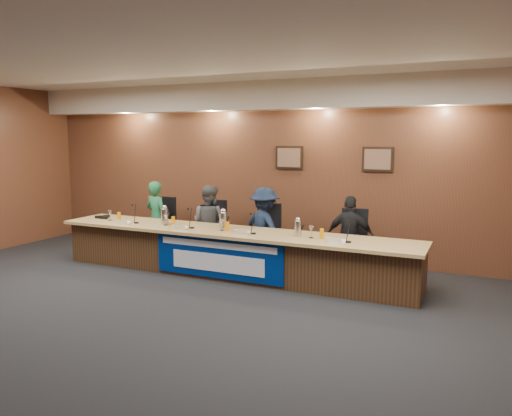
{
  "coord_description": "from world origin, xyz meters",
  "views": [
    {
      "loc": [
        3.7,
        -4.56,
        2.24
      ],
      "look_at": [
        0.32,
        2.7,
        1.08
      ],
      "focal_mm": 35.0,
      "sensor_mm": 36.0,
      "label": 1
    }
  ],
  "objects_px": {
    "dais_body": "(230,254)",
    "office_chair_a": "(160,229)",
    "speakerphone": "(104,217)",
    "carafe_left": "(165,217)",
    "banner": "(218,258)",
    "panelist_d": "(350,237)",
    "office_chair_d": "(352,247)",
    "office_chair_c": "(267,239)",
    "panelist_c": "(264,228)",
    "carafe_right": "(298,229)",
    "panelist_a": "(157,218)",
    "office_chair_b": "(212,234)",
    "panelist_b": "(209,223)",
    "carafe_mid": "(223,221)"
  },
  "relations": [
    {
      "from": "dais_body",
      "to": "office_chair_a",
      "type": "height_order",
      "value": "dais_body"
    },
    {
      "from": "speakerphone",
      "to": "carafe_left",
      "type": "bearing_deg",
      "value": -1.87
    },
    {
      "from": "banner",
      "to": "panelist_d",
      "type": "relative_size",
      "value": 1.67
    },
    {
      "from": "banner",
      "to": "office_chair_d",
      "type": "xyz_separation_m",
      "value": [
        1.79,
        1.18,
        0.1
      ]
    },
    {
      "from": "banner",
      "to": "panelist_d",
      "type": "bearing_deg",
      "value": 31.11
    },
    {
      "from": "panelist_d",
      "to": "speakerphone",
      "type": "distance_m",
      "value": 4.46
    },
    {
      "from": "office_chair_c",
      "to": "office_chair_d",
      "type": "distance_m",
      "value": 1.48
    },
    {
      "from": "panelist_c",
      "to": "carafe_right",
      "type": "height_order",
      "value": "panelist_c"
    },
    {
      "from": "dais_body",
      "to": "banner",
      "type": "relative_size",
      "value": 2.73
    },
    {
      "from": "panelist_a",
      "to": "panelist_c",
      "type": "height_order",
      "value": "panelist_a"
    },
    {
      "from": "banner",
      "to": "office_chair_d",
      "type": "distance_m",
      "value": 2.15
    },
    {
      "from": "banner",
      "to": "carafe_right",
      "type": "xyz_separation_m",
      "value": [
        1.18,
        0.37,
        0.49
      ]
    },
    {
      "from": "office_chair_b",
      "to": "panelist_a",
      "type": "bearing_deg",
      "value": 174.19
    },
    {
      "from": "office_chair_b",
      "to": "panelist_c",
      "type": "bearing_deg",
      "value": -16.07
    },
    {
      "from": "dais_body",
      "to": "office_chair_a",
      "type": "relative_size",
      "value": 12.5
    },
    {
      "from": "office_chair_a",
      "to": "office_chair_c",
      "type": "relative_size",
      "value": 1.0
    },
    {
      "from": "panelist_b",
      "to": "office_chair_b",
      "type": "height_order",
      "value": "panelist_b"
    },
    {
      "from": "panelist_d",
      "to": "carafe_mid",
      "type": "relative_size",
      "value": 5.02
    },
    {
      "from": "dais_body",
      "to": "office_chair_b",
      "type": "height_order",
      "value": "dais_body"
    },
    {
      "from": "panelist_a",
      "to": "office_chair_c",
      "type": "xyz_separation_m",
      "value": [
        2.23,
        0.1,
        -0.22
      ]
    },
    {
      "from": "carafe_right",
      "to": "panelist_b",
      "type": "bearing_deg",
      "value": 159.94
    },
    {
      "from": "office_chair_a",
      "to": "carafe_right",
      "type": "relative_size",
      "value": 2.06
    },
    {
      "from": "banner",
      "to": "panelist_d",
      "type": "height_order",
      "value": "panelist_d"
    },
    {
      "from": "carafe_right",
      "to": "speakerphone",
      "type": "bearing_deg",
      "value": 179.18
    },
    {
      "from": "banner",
      "to": "panelist_d",
      "type": "distance_m",
      "value": 2.11
    },
    {
      "from": "panelist_c",
      "to": "speakerphone",
      "type": "bearing_deg",
      "value": 36.13
    },
    {
      "from": "carafe_left",
      "to": "dais_body",
      "type": "bearing_deg",
      "value": 1.71
    },
    {
      "from": "carafe_mid",
      "to": "panelist_d",
      "type": "bearing_deg",
      "value": 17.94
    },
    {
      "from": "panelist_b",
      "to": "office_chair_c",
      "type": "relative_size",
      "value": 2.87
    },
    {
      "from": "banner",
      "to": "office_chair_b",
      "type": "xyz_separation_m",
      "value": [
        -0.77,
        1.18,
        0.1
      ]
    },
    {
      "from": "banner",
      "to": "panelist_a",
      "type": "distance_m",
      "value": 2.23
    },
    {
      "from": "panelist_b",
      "to": "office_chair_c",
      "type": "xyz_separation_m",
      "value": [
        1.08,
        0.1,
        -0.21
      ]
    },
    {
      "from": "panelist_d",
      "to": "carafe_left",
      "type": "distance_m",
      "value": 3.12
    },
    {
      "from": "office_chair_c",
      "to": "carafe_right",
      "type": "height_order",
      "value": "carafe_right"
    },
    {
      "from": "panelist_c",
      "to": "panelist_d",
      "type": "relative_size",
      "value": 1.05
    },
    {
      "from": "panelist_b",
      "to": "banner",
      "type": "bearing_deg",
      "value": 130.92
    },
    {
      "from": "panelist_d",
      "to": "office_chair_c",
      "type": "xyz_separation_m",
      "value": [
        -1.48,
        0.1,
        -0.18
      ]
    },
    {
      "from": "office_chair_c",
      "to": "carafe_mid",
      "type": "distance_m",
      "value": 0.95
    },
    {
      "from": "banner",
      "to": "panelist_c",
      "type": "relative_size",
      "value": 1.59
    },
    {
      "from": "office_chair_c",
      "to": "carafe_mid",
      "type": "relative_size",
      "value": 1.83
    },
    {
      "from": "panelist_d",
      "to": "office_chair_c",
      "type": "distance_m",
      "value": 1.5
    },
    {
      "from": "office_chair_a",
      "to": "office_chair_d",
      "type": "height_order",
      "value": "same"
    },
    {
      "from": "office_chair_d",
      "to": "carafe_mid",
      "type": "distance_m",
      "value": 2.11
    },
    {
      "from": "carafe_mid",
      "to": "speakerphone",
      "type": "bearing_deg",
      "value": -179.26
    },
    {
      "from": "panelist_c",
      "to": "office_chair_a",
      "type": "bearing_deg",
      "value": 20.88
    },
    {
      "from": "carafe_left",
      "to": "carafe_mid",
      "type": "bearing_deg",
      "value": 4.04
    },
    {
      "from": "speakerphone",
      "to": "carafe_right",
      "type": "bearing_deg",
      "value": -0.82
    },
    {
      "from": "office_chair_b",
      "to": "office_chair_d",
      "type": "relative_size",
      "value": 1.0
    },
    {
      "from": "banner",
      "to": "office_chair_d",
      "type": "relative_size",
      "value": 4.58
    },
    {
      "from": "panelist_a",
      "to": "panelist_c",
      "type": "relative_size",
      "value": 1.01
    }
  ]
}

